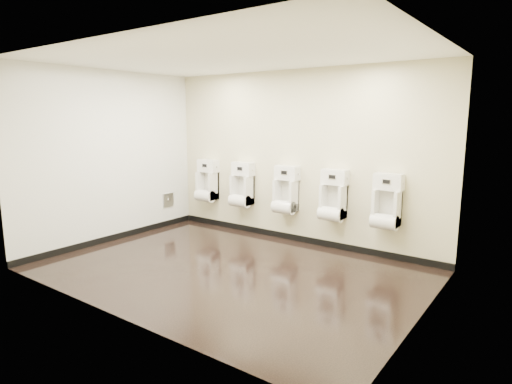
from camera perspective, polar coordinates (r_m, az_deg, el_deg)
ground at (r=5.92m, az=-3.60°, el=-10.32°), size 5.00×3.50×0.00m
ceiling at (r=5.60m, az=-3.92°, el=17.62°), size 5.00×3.50×0.00m
back_wall at (r=7.02m, az=5.42°, el=4.61°), size 5.00×0.02×2.80m
front_wall at (r=4.40m, az=-18.44°, el=0.94°), size 5.00×0.02×2.80m
left_wall at (r=7.43m, az=-18.81°, el=4.42°), size 0.02×3.50×2.80m
right_wall at (r=4.45m, az=21.90°, el=0.82°), size 0.02×3.50×2.80m
tile_overlay_left at (r=7.43m, az=-18.79°, el=4.42°), size 0.01×3.50×2.80m
skirting_back at (r=7.26m, az=5.20°, el=-6.07°), size 5.00×0.02×0.10m
skirting_left at (r=7.66m, az=-18.19°, el=-5.68°), size 0.02×3.50×0.10m
access_panel at (r=8.29m, az=-11.63°, el=-1.02°), size 0.04×0.25×0.25m
urinal_0 at (r=8.09m, az=-6.55°, el=1.10°), size 0.41×0.31×0.77m
urinal_1 at (r=7.56m, az=-1.90°, el=0.53°), size 0.41×0.31×0.77m
urinal_2 at (r=7.04m, az=3.98°, el=-0.18°), size 0.41×0.31×0.77m
urinal_3 at (r=6.64m, az=10.23°, el=-0.94°), size 0.41×0.31×0.77m
urinal_4 at (r=6.33m, az=17.01°, el=-1.76°), size 0.41×0.31×0.77m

